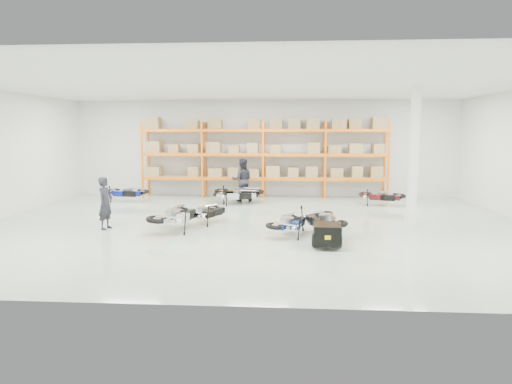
# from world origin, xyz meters

# --- Properties ---
(room) EXTENTS (18.00, 18.00, 18.00)m
(room) POSITION_xyz_m (0.00, 0.00, 2.25)
(room) COLOR #AABEAF
(room) RESTS_ON ground
(pallet_rack) EXTENTS (11.28, 0.98, 3.62)m
(pallet_rack) POSITION_xyz_m (-0.00, 6.45, 2.26)
(pallet_rack) COLOR orange
(pallet_rack) RESTS_ON ground
(structural_column) EXTENTS (0.25, 0.25, 4.50)m
(structural_column) POSITION_xyz_m (5.20, 0.50, 2.25)
(structural_column) COLOR white
(structural_column) RESTS_ON ground
(moto_blue_centre) EXTENTS (1.30, 1.78, 1.04)m
(moto_blue_centre) POSITION_xyz_m (1.19, -1.44, 0.49)
(moto_blue_centre) COLOR #081C52
(moto_blue_centre) RESTS_ON ground
(moto_silver_left) EXTENTS (1.30, 2.08, 1.25)m
(moto_silver_left) POSITION_xyz_m (-2.32, -0.95, 0.59)
(moto_silver_left) COLOR #ACAEB3
(moto_silver_left) RESTS_ON ground
(moto_black_far_left) EXTENTS (1.45, 1.78, 1.03)m
(moto_black_far_left) POSITION_xyz_m (-1.61, 0.22, 0.49)
(moto_black_far_left) COLOR black
(moto_black_far_left) RESTS_ON ground
(moto_touring_right) EXTENTS (1.22, 1.96, 1.19)m
(moto_touring_right) POSITION_xyz_m (2.17, -1.14, 0.56)
(moto_touring_right) COLOR black
(moto_touring_right) RESTS_ON ground
(trailer) EXTENTS (0.79, 1.50, 0.63)m
(trailer) POSITION_xyz_m (2.17, -2.74, 0.37)
(trailer) COLOR black
(trailer) RESTS_ON ground
(moto_back_a) EXTENTS (1.83, 1.15, 1.10)m
(moto_back_a) POSITION_xyz_m (-5.98, 4.74, 0.52)
(moto_back_a) COLOR navy
(moto_back_a) RESTS_ON ground
(moto_back_b) EXTENTS (1.81, 1.17, 1.08)m
(moto_back_b) POSITION_xyz_m (-1.03, 4.28, 0.51)
(moto_back_b) COLOR #ABB2B5
(moto_back_b) RESTS_ON ground
(moto_back_c) EXTENTS (1.94, 1.08, 1.21)m
(moto_back_c) POSITION_xyz_m (-1.01, 4.71, 0.57)
(moto_back_c) COLOR black
(moto_back_c) RESTS_ON ground
(moto_back_d) EXTENTS (1.84, 1.37, 1.07)m
(moto_back_d) POSITION_xyz_m (5.00, 4.41, 0.50)
(moto_back_d) COLOR #440D13
(moto_back_d) RESTS_ON ground
(person_left) EXTENTS (0.49, 0.66, 1.65)m
(person_left) POSITION_xyz_m (-4.59, -0.87, 0.82)
(person_left) COLOR #202129
(person_left) RESTS_ON ground
(person_back) EXTENTS (0.99, 0.82, 1.88)m
(person_back) POSITION_xyz_m (-0.88, 5.25, 0.94)
(person_back) COLOR black
(person_back) RESTS_ON ground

